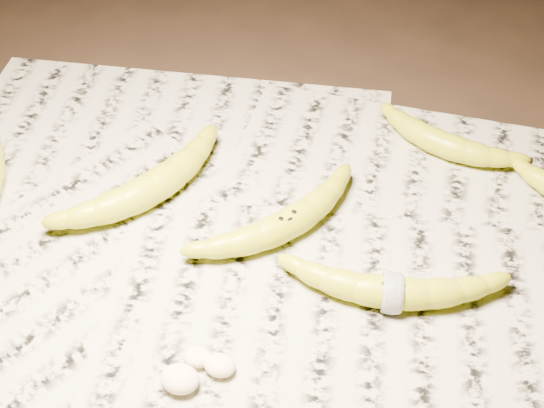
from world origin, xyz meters
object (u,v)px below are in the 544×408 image
(banana_center, at_px, (286,222))
(banana_taped, at_px, (392,291))
(banana_upper_a, at_px, (443,142))
(banana_left_b, at_px, (151,186))

(banana_center, distance_m, banana_taped, 0.14)
(banana_taped, distance_m, banana_upper_a, 0.25)
(banana_left_b, relative_size, banana_taped, 0.99)
(banana_left_b, relative_size, banana_upper_a, 1.22)
(banana_taped, bearing_deg, banana_upper_a, 75.75)
(banana_center, bearing_deg, banana_taped, -76.83)
(banana_taped, height_order, banana_upper_a, banana_taped)
(banana_left_b, bearing_deg, banana_taped, -72.41)
(banana_center, height_order, banana_upper_a, banana_center)
(banana_left_b, bearing_deg, banana_upper_a, -29.34)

